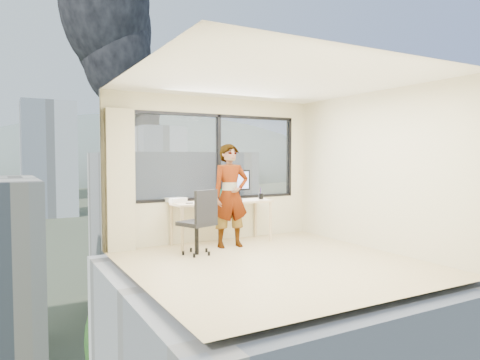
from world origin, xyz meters
TOP-DOWN VIEW (x-y plane):
  - floor at (0.00, 0.00)m, footprint 4.00×4.00m
  - ceiling at (0.00, 0.00)m, footprint 4.00×4.00m
  - wall_front at (0.00, -2.00)m, footprint 4.00×0.01m
  - wall_left at (-2.00, 0.00)m, footprint 0.01×4.00m
  - wall_right at (2.00, 0.00)m, footprint 0.01×4.00m
  - window_wall at (0.05, 2.00)m, footprint 3.30×0.16m
  - curtain at (-1.72, 1.88)m, footprint 0.45×0.14m
  - desk at (0.00, 1.66)m, footprint 1.80×0.60m
  - chair at (-0.75, 1.04)m, footprint 0.68×0.68m
  - person at (-0.01, 1.31)m, footprint 0.68×0.48m
  - monitor at (0.36, 1.79)m, footprint 0.55×0.15m
  - game_console at (-0.77, 1.89)m, footprint 0.36×0.33m
  - laptop at (0.22, 1.67)m, footprint 0.40×0.41m
  - cellphone at (-0.66, 1.55)m, footprint 0.13×0.08m
  - pen_cup at (0.79, 1.62)m, footprint 0.11×0.11m
  - handbag at (0.16, 1.88)m, footprint 0.30×0.18m
  - exterior_ground at (0.00, 120.00)m, footprint 400.00×400.00m
  - near_bldg_b at (12.00, 38.00)m, footprint 14.00×13.00m
  - near_bldg_c at (30.00, 28.00)m, footprint 12.00×10.00m
  - far_tower_b at (8.00, 120.00)m, footprint 13.00×13.00m
  - far_tower_c at (45.00, 140.00)m, footprint 15.00×15.00m
  - hill_b at (100.00, 320.00)m, footprint 300.00×220.00m
  - tree_b at (4.00, 18.00)m, footprint 7.60×7.60m
  - tree_c at (22.00, 40.00)m, footprint 8.40×8.40m
  - smoke_plume_b at (55.00, 170.00)m, footprint 30.00×18.00m

SIDE VIEW (x-z plane):
  - exterior_ground at x=0.00m, z-range -14.02..-13.98m
  - hill_b at x=100.00m, z-range -62.00..34.00m
  - tree_b at x=4.00m, z-range -14.00..-5.00m
  - near_bldg_c at x=30.00m, z-range -14.00..-4.00m
  - tree_c at x=22.00m, z-range -14.00..-4.00m
  - near_bldg_b at x=12.00m, z-range -14.00..2.00m
  - far_tower_c at x=45.00m, z-range -14.00..12.00m
  - floor at x=0.00m, z-range -0.01..0.01m
  - desk at x=0.00m, z-range 0.00..0.75m
  - chair at x=-0.75m, z-range 0.00..1.04m
  - cellphone at x=-0.66m, z-range 0.75..0.76m
  - game_console at x=-0.77m, z-range 0.75..0.82m
  - pen_cup at x=0.79m, z-range 0.75..0.86m
  - laptop at x=0.22m, z-range 0.75..0.95m
  - handbag at x=0.16m, z-range 0.75..0.97m
  - person at x=-0.01m, z-range 0.00..1.74m
  - far_tower_b at x=8.00m, z-range -14.00..16.00m
  - monitor at x=0.36m, z-range 0.75..1.30m
  - curtain at x=-1.72m, z-range 0.00..2.30m
  - wall_front at x=0.00m, z-range 0.00..2.60m
  - wall_left at x=-2.00m, z-range 0.00..2.60m
  - wall_right at x=2.00m, z-range 0.00..2.60m
  - window_wall at x=0.05m, z-range 0.75..2.30m
  - ceiling at x=0.00m, z-range 2.60..2.60m
  - smoke_plume_b at x=55.00m, z-range -8.00..62.00m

